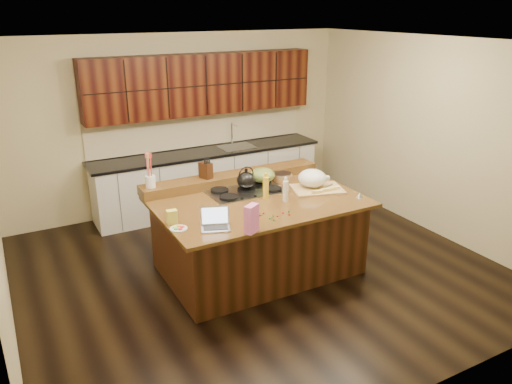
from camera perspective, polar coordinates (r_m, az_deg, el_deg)
room at (r=5.72m, az=0.24°, el=3.13°), size 5.52×5.02×2.72m
island at (r=6.04m, az=0.23°, el=-4.91°), size 2.40×1.60×0.92m
back_ledge at (r=6.43m, az=-2.76°, el=1.61°), size 2.40×0.30×0.12m
cooktop at (r=6.11m, az=-1.12°, el=0.15°), size 0.92×0.52×0.05m
back_counter at (r=7.88m, az=-5.65°, el=5.11°), size 3.70×0.66×2.40m
kettle at (r=6.06m, az=-1.13°, el=1.34°), size 0.25×0.25×0.21m
green_bowl at (r=6.31m, az=0.75°, el=1.96°), size 0.40×0.40×0.17m
laptop at (r=5.14m, az=-4.68°, el=-3.48°), size 0.36×0.32×0.21m
oil_bottle at (r=5.84m, az=1.12°, el=0.46°), size 0.07×0.07×0.27m
vinegar_bottle at (r=5.78m, az=3.40°, el=0.08°), size 0.07×0.07×0.25m
wooden_tray at (r=6.22m, az=6.59°, el=1.31°), size 0.70×0.59×0.25m
ramekin_a at (r=6.24m, az=6.67°, el=0.55°), size 0.11×0.11×0.04m
ramekin_b at (r=6.60m, az=8.01°, el=1.60°), size 0.11×0.11×0.04m
ramekin_c at (r=6.62m, az=7.14°, el=1.70°), size 0.13×0.13×0.04m
strainer_bowl at (r=6.48m, az=3.11°, el=1.63°), size 0.28×0.28×0.09m
kitchen_timer at (r=6.04m, az=11.77°, el=-0.33°), size 0.10×0.10×0.07m
pink_bag at (r=4.97m, az=-0.52°, el=-3.08°), size 0.18×0.15×0.29m
candy_plate at (r=5.16m, az=-8.83°, el=-4.15°), size 0.20×0.20×0.01m
package_box at (r=5.27m, az=-9.58°, el=-2.82°), size 0.12×0.09×0.15m
utensil_crock at (r=6.03m, az=-11.97°, el=1.18°), size 0.16×0.16×0.14m
knife_block at (r=6.24m, az=-5.75°, el=2.48°), size 0.14×0.18×0.20m
gumdrop_0 at (r=5.41m, az=0.46°, el=-2.66°), size 0.02×0.02×0.02m
gumdrop_1 at (r=5.30m, az=2.07°, el=-3.20°), size 0.02×0.02×0.02m
gumdrop_2 at (r=5.43m, az=0.30°, el=-2.59°), size 0.02×0.02×0.02m
gumdrop_3 at (r=5.51m, az=3.78°, el=-2.25°), size 0.02×0.02×0.02m
gumdrop_4 at (r=5.44m, az=3.84°, el=-2.59°), size 0.02×0.02×0.02m
gumdrop_5 at (r=5.41m, az=0.57°, el=-2.65°), size 0.02×0.02×0.02m
gumdrop_6 at (r=5.39m, az=2.48°, el=-2.77°), size 0.02×0.02×0.02m
gumdrop_7 at (r=5.40m, az=1.98°, el=-2.73°), size 0.02×0.02×0.02m
gumdrop_8 at (r=5.48m, az=3.12°, el=-2.39°), size 0.02×0.02×0.02m
gumdrop_9 at (r=5.33m, az=1.57°, el=-3.02°), size 0.02×0.02×0.02m
gumdrop_10 at (r=5.46m, az=0.89°, el=-2.44°), size 0.02×0.02×0.02m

